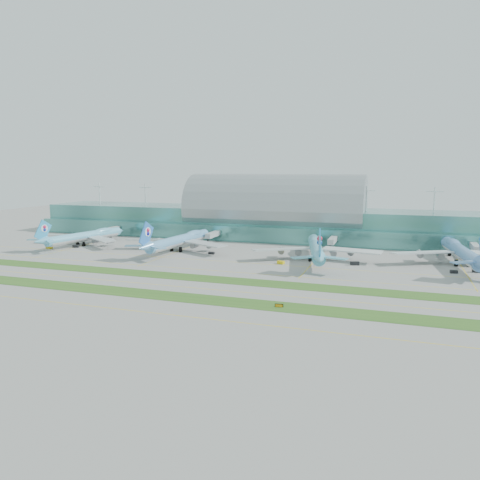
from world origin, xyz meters
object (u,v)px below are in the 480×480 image
(airliner_b, at_px, (180,240))
(airliner_d, at_px, (461,251))
(terminal, at_px, (275,217))
(taxiway_sign_east, at_px, (279,306))
(airliner_a, at_px, (85,236))
(airliner_c, at_px, (316,248))

(airliner_b, bearing_deg, airliner_d, 8.19)
(terminal, bearing_deg, taxiway_sign_east, -74.97)
(airliner_a, bearing_deg, taxiway_sign_east, -20.09)
(airliner_c, distance_m, taxiway_sign_east, 88.03)
(airliner_a, xyz_separation_m, airliner_d, (212.64, 8.08, 0.84))
(airliner_d, bearing_deg, terminal, 144.70)
(terminal, height_order, airliner_b, terminal)
(airliner_c, relative_size, taxiway_sign_east, 25.75)
(airliner_d, bearing_deg, airliner_c, -178.36)
(airliner_b, height_order, taxiway_sign_east, airliner_b)
(terminal, bearing_deg, airliner_b, -120.12)
(airliner_d, bearing_deg, airliner_b, 176.07)
(airliner_b, bearing_deg, airliner_a, -174.32)
(airliner_c, bearing_deg, airliner_a, 167.02)
(airliner_a, relative_size, airliner_b, 0.91)
(airliner_a, bearing_deg, terminal, 44.91)
(terminal, height_order, airliner_c, terminal)
(airliner_d, relative_size, taxiway_sign_east, 26.73)
(terminal, relative_size, taxiway_sign_east, 117.22)
(airliner_b, xyz_separation_m, airliner_d, (148.45, 7.61, 0.32))
(terminal, height_order, taxiway_sign_east, terminal)
(airliner_c, height_order, taxiway_sign_east, airliner_c)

